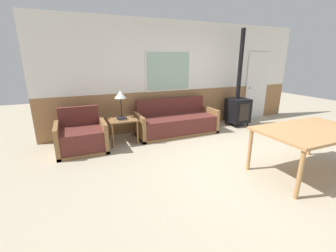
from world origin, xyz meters
name	(u,v)px	position (x,y,z in m)	size (l,w,h in m)	color
ground_plane	(252,165)	(0.00, 0.00, 0.00)	(16.00, 16.00, 0.00)	#B2A58C
wall_back	(184,76)	(-0.02, 2.63, 1.35)	(7.20, 0.09, 2.70)	#996B42
couch	(176,123)	(-0.48, 2.10, 0.27)	(1.99, 0.78, 0.84)	olive
armchair	(82,138)	(-2.70, 1.87, 0.27)	(0.95, 0.80, 0.85)	olive
side_table	(122,122)	(-1.83, 2.03, 0.46)	(0.59, 0.59, 0.54)	olive
table_lamp	(120,95)	(-1.81, 2.13, 1.03)	(0.26, 0.26, 0.59)	black
book_stack	(122,119)	(-1.86, 1.93, 0.57)	(0.21, 0.17, 0.04)	white
dining_table	(310,133)	(0.57, -0.56, 0.68)	(1.64, 1.02, 0.75)	#B27F4C
wood_stove	(238,106)	(1.40, 2.10, 0.56)	(0.53, 0.53, 2.54)	black
entry_door	(256,86)	(2.46, 2.57, 0.99)	(0.81, 0.09, 1.98)	white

